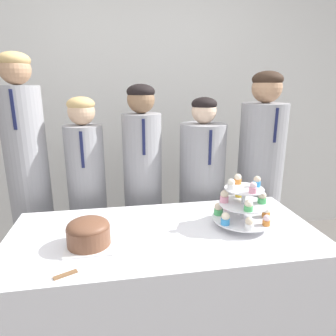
# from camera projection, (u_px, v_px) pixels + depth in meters

# --- Properties ---
(wall_back) EXTENTS (9.00, 0.06, 2.70)m
(wall_back) POSITION_uv_depth(u_px,v_px,m) (138.00, 99.00, 2.71)
(wall_back) COLOR silver
(wall_back) RESTS_ON ground_plane
(table) EXTENTS (1.51, 0.70, 0.78)m
(table) POSITION_uv_depth(u_px,v_px,m) (165.00, 298.00, 1.58)
(table) COLOR white
(table) RESTS_ON ground_plane
(round_cake) EXTENTS (0.21, 0.21, 0.13)m
(round_cake) POSITION_uv_depth(u_px,v_px,m) (88.00, 232.00, 1.33)
(round_cake) COLOR white
(round_cake) RESTS_ON table
(cake_knife) EXTENTS (0.28, 0.14, 0.01)m
(cake_knife) POSITION_uv_depth(u_px,v_px,m) (79.00, 270.00, 1.17)
(cake_knife) COLOR silver
(cake_knife) RESTS_ON table
(cupcake_stand) EXTENTS (0.30, 0.30, 0.26)m
(cupcake_stand) POSITION_uv_depth(u_px,v_px,m) (242.00, 205.00, 1.51)
(cupcake_stand) COLOR silver
(cupcake_stand) RESTS_ON table
(student_0) EXTENTS (0.25, 0.25, 1.66)m
(student_0) POSITION_uv_depth(u_px,v_px,m) (31.00, 193.00, 1.91)
(student_0) COLOR #939399
(student_0) RESTS_ON ground_plane
(student_1) EXTENTS (0.24, 0.25, 1.41)m
(student_1) POSITION_uv_depth(u_px,v_px,m) (89.00, 208.00, 2.00)
(student_1) COLOR #939399
(student_1) RESTS_ON ground_plane
(student_2) EXTENTS (0.25, 0.26, 1.48)m
(student_2) POSITION_uv_depth(u_px,v_px,m) (143.00, 199.00, 2.05)
(student_2) COLOR #939399
(student_2) RESTS_ON ground_plane
(student_3) EXTENTS (0.31, 0.32, 1.40)m
(student_3) POSITION_uv_depth(u_px,v_px,m) (201.00, 204.00, 2.13)
(student_3) COLOR #939399
(student_3) RESTS_ON ground_plane
(student_4) EXTENTS (0.31, 0.32, 1.56)m
(student_4) POSITION_uv_depth(u_px,v_px,m) (258.00, 189.00, 2.18)
(student_4) COLOR #939399
(student_4) RESTS_ON ground_plane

